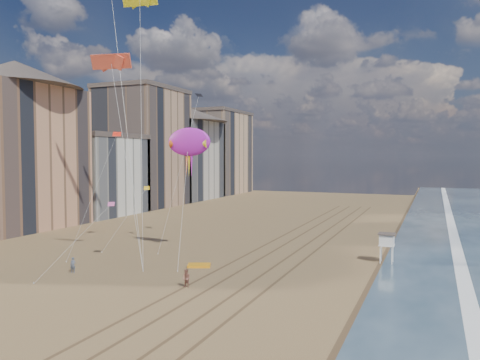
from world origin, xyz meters
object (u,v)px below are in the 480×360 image
at_px(kite_flyer_a, 73,265).
at_px(kite_flyer_b, 186,278).
at_px(show_kite, 189,142).
at_px(lifeguard_stand, 387,240).
at_px(grounded_kite, 199,265).

distance_m(kite_flyer_a, kite_flyer_b, 13.81).
bearing_deg(show_kite, lifeguard_stand, 11.64).
distance_m(lifeguard_stand, grounded_kite, 21.76).
bearing_deg(kite_flyer_a, show_kite, 46.70).
distance_m(grounded_kite, show_kite, 15.43).
distance_m(show_kite, kite_flyer_a, 19.70).
distance_m(show_kite, kite_flyer_b, 19.83).
distance_m(lifeguard_stand, kite_flyer_b, 24.31).
bearing_deg(show_kite, kite_flyer_b, -62.25).
bearing_deg(kite_flyer_a, lifeguard_stand, 15.25).
bearing_deg(kite_flyer_b, show_kite, 127.97).
relative_size(lifeguard_stand, show_kite, 0.20).
bearing_deg(lifeguard_stand, kite_flyer_a, -149.62).
bearing_deg(kite_flyer_a, grounded_kite, 19.42).
xyz_separation_m(lifeguard_stand, kite_flyer_b, (-16.33, -17.92, -1.76)).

